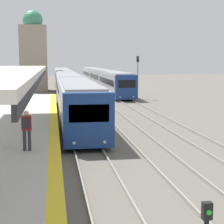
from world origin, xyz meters
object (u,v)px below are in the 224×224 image
train_far (101,78)px  signal_mast_far (138,72)px  train_near (66,83)px  person_on_platform (26,127)px

train_far → signal_mast_far: 19.71m
train_near → signal_mast_far: bearing=-32.3°
person_on_platform → train_near: bearing=85.2°
train_near → signal_mast_far: (8.36, -5.28, 1.48)m
train_far → signal_mast_far: bearing=-84.4°
train_near → signal_mast_far: 10.00m
train_near → signal_mast_far: signal_mast_far is taller
person_on_platform → signal_mast_far: bearing=68.7°
train_far → signal_mast_far: (1.91, -19.56, 1.49)m
train_near → train_far: size_ratio=1.38×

